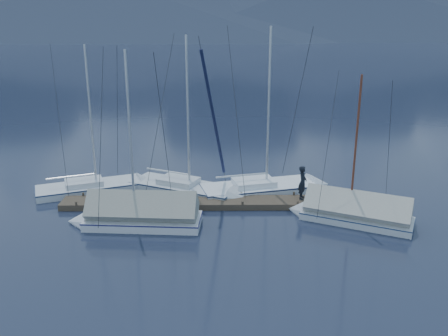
% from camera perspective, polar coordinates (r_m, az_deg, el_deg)
% --- Properties ---
extents(ground, '(1000.00, 1000.00, 0.00)m').
position_cam_1_polar(ground, '(24.67, 0.04, -6.29)').
color(ground, black).
rests_on(ground, ground).
extents(dock, '(18.00, 1.50, 0.54)m').
position_cam_1_polar(dock, '(26.47, -0.00, -4.32)').
color(dock, '#382D23').
rests_on(dock, ground).
extents(mooring_posts, '(15.12, 1.52, 0.35)m').
position_cam_1_polar(mooring_posts, '(26.38, -1.09, -3.84)').
color(mooring_posts, '#382D23').
rests_on(mooring_posts, ground).
extents(sailboat_open_left, '(7.40, 4.44, 9.47)m').
position_cam_1_polar(sailboat_open_left, '(29.78, -14.10, -2.21)').
color(sailboat_open_left, silver).
rests_on(sailboat_open_left, ground).
extents(sailboat_open_mid, '(7.77, 5.21, 10.05)m').
position_cam_1_polar(sailboat_open_mid, '(28.17, -3.21, -2.81)').
color(sailboat_open_mid, silver).
rests_on(sailboat_open_mid, ground).
extents(sailboat_open_right, '(8.28, 4.16, 10.54)m').
position_cam_1_polar(sailboat_open_right, '(28.76, 6.16, -2.43)').
color(sailboat_open_right, white).
rests_on(sailboat_open_right, ground).
extents(sailboat_covered_near, '(6.59, 4.49, 8.30)m').
position_cam_1_polar(sailboat_covered_near, '(25.30, 14.60, -5.24)').
color(sailboat_covered_near, silver).
rests_on(sailboat_covered_near, ground).
extents(sailboat_covered_far, '(6.91, 2.89, 9.52)m').
position_cam_1_polar(sailboat_covered_far, '(24.36, -10.95, -5.76)').
color(sailboat_covered_far, silver).
rests_on(sailboat_covered_far, ground).
extents(person, '(0.65, 0.80, 1.88)m').
position_cam_1_polar(person, '(26.65, 9.43, -1.72)').
color(person, black).
rests_on(person, dock).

